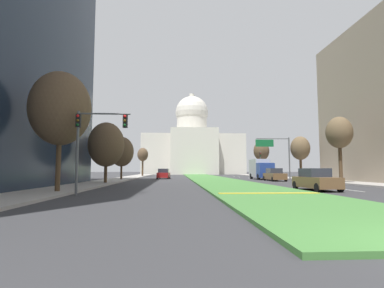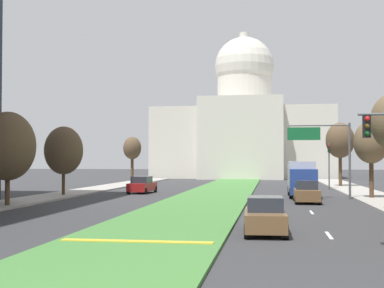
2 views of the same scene
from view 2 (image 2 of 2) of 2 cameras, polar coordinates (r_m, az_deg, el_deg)
name	(u,v)px [view 2 (image 2 of 2)]	position (r m, az deg, el deg)	size (l,w,h in m)	color
ground_plane	(222,191)	(57.63, 3.14, -5.00)	(260.00, 260.00, 0.00)	#333335
grass_median	(217,194)	(52.76, 2.65, -5.23)	(6.75, 88.14, 0.14)	#427A38
median_curb_nose	(136,241)	(21.67, -5.86, -10.14)	(6.08, 0.50, 0.04)	gold
lane_dashes_right	(297,193)	(55.26, 11.00, -5.11)	(0.16, 64.00, 0.01)	silver
sidewalk_left	(58,195)	(51.42, -13.88, -5.27)	(4.00, 88.14, 0.15)	#9E9991
sidewalk_right	(378,199)	(48.44, 19.02, -5.45)	(4.00, 88.14, 0.15)	#9E9991
capitol_building	(244,132)	(105.67, 5.51, 1.29)	(32.80, 28.51, 28.36)	beige
traffic_light_far_right	(329,160)	(62.84, 14.22, -1.65)	(0.28, 0.35, 5.20)	#515456
overhead_guide_sign	(326,145)	(47.86, 13.93, -0.08)	(5.34, 0.20, 6.50)	#515456
street_tree_left_mid	(8,146)	(40.57, -18.81, -0.22)	(3.92, 3.92, 6.78)	#4C3823
street_tree_left_far	(64,151)	(51.05, -13.35, -0.68)	(3.53, 3.53, 6.41)	#4C3823
street_tree_right_far	(371,143)	(48.44, 18.32, 0.14)	(2.93, 2.93, 6.68)	#4C3823
street_tree_left_distant	(132,149)	(72.05, -6.31, -0.50)	(2.39, 2.39, 6.39)	#4C3823
street_tree_right_distant	(340,141)	(68.74, 15.31, 0.34)	(3.47, 3.47, 7.90)	#4C3823
sedan_lead_stopped	(265,216)	(25.13, 7.70, -7.53)	(2.01, 4.47, 1.66)	brown
sedan_midblock	(306,192)	(43.31, 11.95, -4.99)	(1.97, 4.69, 1.74)	brown
sedan_distant	(142,185)	(54.68, -5.27, -4.34)	(2.17, 4.64, 1.69)	maroon
box_truck_delivery	(302,178)	(49.69, 11.48, -3.56)	(2.40, 6.40, 3.20)	navy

